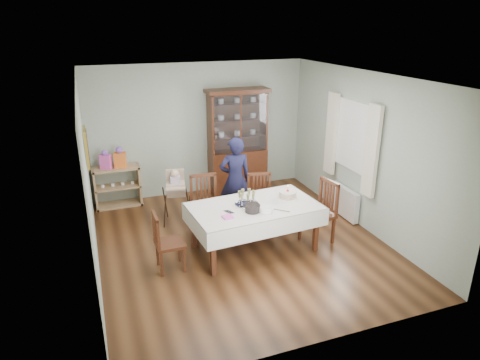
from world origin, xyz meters
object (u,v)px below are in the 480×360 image
dining_table (254,227)px  gift_bag_orange (120,158)px  birthday_cake (288,195)px  gift_bag_pink (106,160)px  chair_far_right (260,213)px  chair_far_left (206,219)px  woman (235,179)px  sideboard (118,187)px  chair_end_right (318,224)px  china_cabinet (238,140)px  champagne_tray (247,201)px  chair_end_left (169,253)px  high_chair (177,201)px

dining_table → gift_bag_orange: bearing=125.5°
birthday_cake → gift_bag_pink: 3.60m
gift_bag_orange → chair_far_right: bearing=-40.7°
chair_far_left → woman: woman is taller
sideboard → birthday_cake: size_ratio=2.78×
chair_end_right → woman: bearing=-151.2°
china_cabinet → gift_bag_pink: china_cabinet is taller
chair_end_right → gift_bag_pink: gift_bag_pink is taller
chair_far_right → gift_bag_pink: 3.13m
chair_far_left → birthday_cake: size_ratio=3.27×
gift_bag_orange → birthday_cake: bearing=-45.2°
sideboard → champagne_tray: champagne_tray is taller
chair_end_right → champagne_tray: size_ratio=2.74×
chair_end_right → champagne_tray: (-1.19, 0.17, 0.52)m
chair_far_right → chair_end_left: bearing=-143.5°
woman → high_chair: bearing=-8.9°
china_cabinet → chair_far_left: china_cabinet is taller
china_cabinet → birthday_cake: bearing=-90.1°
sideboard → chair_end_left: chair_end_left is taller
chair_end_left → birthday_cake: size_ratio=2.79×
china_cabinet → gift_bag_pink: size_ratio=5.81×
chair_end_left → gift_bag_orange: gift_bag_orange is taller
chair_end_right → gift_bag_pink: 4.14m
china_cabinet → chair_end_right: (0.47, -2.61, -0.81)m
chair_far_left → birthday_cake: chair_far_left is taller
chair_far_right → woman: bearing=133.0°
chair_far_left → woman: 0.96m
chair_far_right → gift_bag_orange: size_ratio=2.37×
chair_end_left → birthday_cake: birthday_cake is taller
dining_table → champagne_tray: champagne_tray is taller
china_cabinet → gift_bag_orange: size_ratio=5.30×
chair_far_right → dining_table: bearing=-107.2°
woman → high_chair: woman is taller
sideboard → high_chair: (0.94, -1.08, -0.01)m
woman → gift_bag_orange: (-1.87, 1.36, 0.20)m
chair_far_left → chair_end_left: bearing=-130.6°
champagne_tray → gift_bag_orange: gift_bag_orange is taller
dining_table → champagne_tray: size_ratio=5.47×
birthday_cake → gift_bag_pink: (-2.67, 2.41, 0.15)m
gift_bag_pink → chair_far_right: bearing=-37.4°
chair_far_left → chair_end_right: chair_far_left is taller
chair_far_left → chair_end_right: bearing=-20.5°
dining_table → woman: 1.22m
chair_end_left → birthday_cake: (2.00, 0.21, 0.55)m
sideboard → high_chair: size_ratio=0.91×
champagne_tray → gift_bag_pink: gift_bag_pink is taller
chair_end_left → chair_end_right: chair_end_right is taller
dining_table → gift_bag_orange: (-1.78, 2.50, 0.60)m
sideboard → woman: bearing=-34.9°
woman → gift_bag_pink: size_ratio=4.18×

